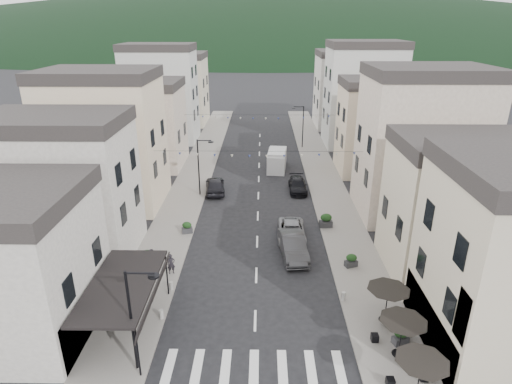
{
  "coord_description": "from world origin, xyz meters",
  "views": [
    {
      "loc": [
        0.36,
        -15.23,
        17.03
      ],
      "look_at": [
        -0.13,
        18.32,
        3.5
      ],
      "focal_mm": 30.0,
      "sensor_mm": 36.0,
      "label": 1
    }
  ],
  "objects_px": {
    "parked_car_c": "(292,231)",
    "parked_car_d": "(298,185)",
    "parked_car_e": "(215,185)",
    "pedestrian_a": "(171,264)",
    "delivery_van": "(277,159)",
    "parked_car_b": "(293,246)",
    "parked_car_a": "(293,246)",
    "pedestrian_b": "(152,261)"
  },
  "relations": [
    {
      "from": "parked_car_b",
      "to": "parked_car_d",
      "type": "xyz_separation_m",
      "value": [
        1.39,
        13.58,
        -0.18
      ]
    },
    {
      "from": "parked_car_a",
      "to": "delivery_van",
      "type": "bearing_deg",
      "value": 85.12
    },
    {
      "from": "parked_car_c",
      "to": "pedestrian_b",
      "type": "bearing_deg",
      "value": -151.87
    },
    {
      "from": "parked_car_b",
      "to": "parked_car_d",
      "type": "bearing_deg",
      "value": 78.12
    },
    {
      "from": "delivery_van",
      "to": "pedestrian_a",
      "type": "bearing_deg",
      "value": -103.89
    },
    {
      "from": "pedestrian_a",
      "to": "parked_car_c",
      "type": "bearing_deg",
      "value": 9.72
    },
    {
      "from": "parked_car_b",
      "to": "parked_car_d",
      "type": "height_order",
      "value": "parked_car_b"
    },
    {
      "from": "parked_car_e",
      "to": "pedestrian_a",
      "type": "relative_size",
      "value": 3.17
    },
    {
      "from": "delivery_van",
      "to": "pedestrian_b",
      "type": "distance_m",
      "value": 25.3
    },
    {
      "from": "pedestrian_a",
      "to": "parked_car_a",
      "type": "bearing_deg",
      "value": -3.92
    },
    {
      "from": "pedestrian_a",
      "to": "parked_car_d",
      "type": "bearing_deg",
      "value": 35.59
    },
    {
      "from": "parked_car_b",
      "to": "pedestrian_a",
      "type": "xyz_separation_m",
      "value": [
        -8.87,
        -2.83,
        0.05
      ]
    },
    {
      "from": "parked_car_d",
      "to": "parked_car_e",
      "type": "relative_size",
      "value": 0.93
    },
    {
      "from": "parked_car_b",
      "to": "parked_car_c",
      "type": "distance_m",
      "value": 2.79
    },
    {
      "from": "parked_car_a",
      "to": "pedestrian_a",
      "type": "distance_m",
      "value": 9.38
    },
    {
      "from": "parked_car_a",
      "to": "parked_car_d",
      "type": "distance_m",
      "value": 13.5
    },
    {
      "from": "parked_car_d",
      "to": "pedestrian_a",
      "type": "xyz_separation_m",
      "value": [
        -10.26,
        -16.4,
        0.23
      ]
    },
    {
      "from": "parked_car_e",
      "to": "delivery_van",
      "type": "relative_size",
      "value": 0.9
    },
    {
      "from": "parked_car_e",
      "to": "pedestrian_a",
      "type": "xyz_separation_m",
      "value": [
        -1.47,
        -15.91,
        0.06
      ]
    },
    {
      "from": "delivery_van",
      "to": "pedestrian_b",
      "type": "xyz_separation_m",
      "value": [
        -9.67,
        -23.38,
        -0.23
      ]
    },
    {
      "from": "parked_car_d",
      "to": "pedestrian_b",
      "type": "relative_size",
      "value": 2.56
    },
    {
      "from": "parked_car_c",
      "to": "parked_car_d",
      "type": "distance_m",
      "value": 10.88
    },
    {
      "from": "parked_car_c",
      "to": "delivery_van",
      "type": "bearing_deg",
      "value": 92.88
    },
    {
      "from": "parked_car_c",
      "to": "delivery_van",
      "type": "xyz_separation_m",
      "value": [
        -0.67,
        18.02,
        0.56
      ]
    },
    {
      "from": "delivery_van",
      "to": "pedestrian_a",
      "type": "xyz_separation_m",
      "value": [
        -8.26,
        -23.62,
        -0.35
      ]
    },
    {
      "from": "parked_car_c",
      "to": "pedestrian_b",
      "type": "height_order",
      "value": "pedestrian_b"
    },
    {
      "from": "parked_car_a",
      "to": "parked_car_d",
      "type": "xyz_separation_m",
      "value": [
        1.36,
        13.43,
        -0.1
      ]
    },
    {
      "from": "parked_car_d",
      "to": "delivery_van",
      "type": "height_order",
      "value": "delivery_van"
    },
    {
      "from": "parked_car_b",
      "to": "delivery_van",
      "type": "xyz_separation_m",
      "value": [
        -0.61,
        20.8,
        0.4
      ]
    },
    {
      "from": "parked_car_d",
      "to": "parked_car_e",
      "type": "height_order",
      "value": "parked_car_e"
    },
    {
      "from": "parked_car_c",
      "to": "delivery_van",
      "type": "height_order",
      "value": "delivery_van"
    },
    {
      "from": "parked_car_b",
      "to": "pedestrian_b",
      "type": "relative_size",
      "value": 2.87
    },
    {
      "from": "delivery_van",
      "to": "parked_car_c",
      "type": "bearing_deg",
      "value": -82.49
    },
    {
      "from": "delivery_van",
      "to": "pedestrian_a",
      "type": "height_order",
      "value": "delivery_van"
    },
    {
      "from": "parked_car_b",
      "to": "parked_car_a",
      "type": "bearing_deg",
      "value": 71.46
    },
    {
      "from": "parked_car_a",
      "to": "pedestrian_a",
      "type": "relative_size",
      "value": 2.91
    },
    {
      "from": "pedestrian_a",
      "to": "parked_car_b",
      "type": "bearing_deg",
      "value": -4.73
    },
    {
      "from": "parked_car_e",
      "to": "pedestrian_a",
      "type": "bearing_deg",
      "value": 77.71
    },
    {
      "from": "delivery_van",
      "to": "pedestrian_a",
      "type": "relative_size",
      "value": 3.54
    },
    {
      "from": "parked_car_d",
      "to": "pedestrian_b",
      "type": "bearing_deg",
      "value": -126.18
    },
    {
      "from": "parked_car_b",
      "to": "pedestrian_a",
      "type": "bearing_deg",
      "value": -168.36
    },
    {
      "from": "parked_car_e",
      "to": "parked_car_d",
      "type": "bearing_deg",
      "value": 176.17
    }
  ]
}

